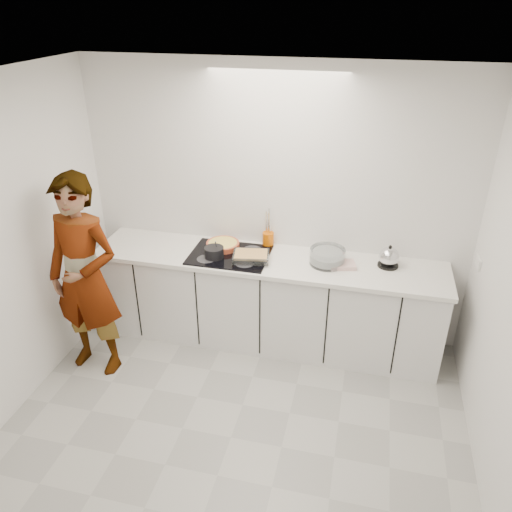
% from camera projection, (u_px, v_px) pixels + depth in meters
% --- Properties ---
extents(floor, '(3.60, 3.20, 0.00)m').
position_uv_depth(floor, '(231.00, 437.00, 3.87)').
color(floor, '#ACACA8').
rests_on(floor, ground).
extents(ceiling, '(3.60, 3.20, 0.00)m').
position_uv_depth(ceiling, '(219.00, 90.00, 2.66)').
color(ceiling, white).
rests_on(ceiling, wall_back).
extents(wall_back, '(3.60, 0.00, 2.60)m').
position_uv_depth(wall_back, '(275.00, 206.00, 4.64)').
color(wall_back, silver).
rests_on(wall_back, ground).
extents(base_cabinets, '(3.20, 0.58, 0.87)m').
position_uv_depth(base_cabinets, '(267.00, 302.00, 4.77)').
color(base_cabinets, silver).
rests_on(base_cabinets, floor).
extents(countertop, '(3.24, 0.64, 0.04)m').
position_uv_depth(countertop, '(267.00, 261.00, 4.56)').
color(countertop, white).
rests_on(countertop, base_cabinets).
extents(hob, '(0.72, 0.54, 0.01)m').
position_uv_depth(hob, '(230.00, 255.00, 4.60)').
color(hob, black).
rests_on(hob, countertop).
extents(tart_dish, '(0.41, 0.41, 0.05)m').
position_uv_depth(tart_dish, '(223.00, 245.00, 4.71)').
color(tart_dish, '#BA4B2D').
rests_on(tart_dish, hob).
extents(saucepan, '(0.22, 0.22, 0.17)m').
position_uv_depth(saucepan, '(214.00, 252.00, 4.52)').
color(saucepan, black).
rests_on(saucepan, hob).
extents(baking_dish, '(0.36, 0.29, 0.06)m').
position_uv_depth(baking_dish, '(251.00, 256.00, 4.49)').
color(baking_dish, silver).
rests_on(baking_dish, hob).
extents(mixing_bowl, '(0.39, 0.39, 0.15)m').
position_uv_depth(mixing_bowl, '(327.00, 257.00, 4.43)').
color(mixing_bowl, silver).
rests_on(mixing_bowl, countertop).
extents(tea_towel, '(0.26, 0.22, 0.04)m').
position_uv_depth(tea_towel, '(342.00, 265.00, 4.41)').
color(tea_towel, white).
rests_on(tea_towel, countertop).
extents(kettle, '(0.21, 0.21, 0.21)m').
position_uv_depth(kettle, '(389.00, 257.00, 4.38)').
color(kettle, black).
rests_on(kettle, countertop).
extents(utensil_crock, '(0.13, 0.13, 0.13)m').
position_uv_depth(utensil_crock, '(268.00, 239.00, 4.75)').
color(utensil_crock, '#D55C03').
rests_on(utensil_crock, countertop).
extents(cook, '(0.71, 0.50, 1.84)m').
position_uv_depth(cook, '(85.00, 278.00, 4.22)').
color(cook, silver).
rests_on(cook, floor).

